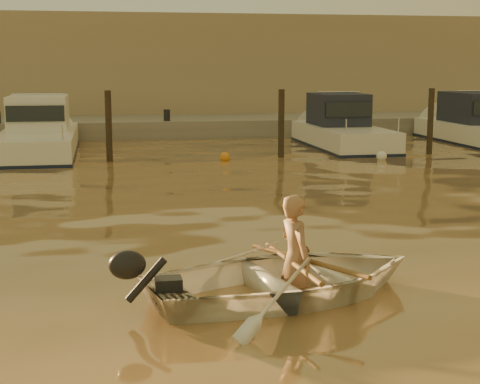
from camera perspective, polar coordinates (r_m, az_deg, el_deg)
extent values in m
plane|color=olive|center=(7.70, -6.89, -10.93)|extent=(160.00, 160.00, 0.00)
imported|color=white|center=(8.77, 3.71, -6.67)|extent=(3.84, 3.11, 0.70)
imported|color=#9B6E4D|center=(8.75, 4.31, -5.14)|extent=(0.48, 0.62, 1.52)
cylinder|color=brown|center=(8.83, 5.17, -5.30)|extent=(0.93, 1.93, 0.13)
cylinder|color=brown|center=(8.74, 4.02, -5.44)|extent=(0.16, 2.10, 0.13)
cylinder|color=#2D2319|center=(21.07, -10.14, 4.78)|extent=(0.18, 0.18, 2.20)
cylinder|color=#2D2319|center=(21.71, 3.22, 5.06)|extent=(0.18, 0.18, 2.20)
cylinder|color=#2D2319|center=(23.30, 14.55, 5.09)|extent=(0.18, 0.18, 2.20)
sphere|color=white|center=(20.43, -14.92, 2.18)|extent=(0.30, 0.30, 0.30)
sphere|color=orange|center=(21.01, -1.17, 2.72)|extent=(0.30, 0.30, 0.30)
sphere|color=white|center=(21.64, 10.93, 2.75)|extent=(0.30, 0.30, 0.30)
cube|color=gray|center=(28.81, -9.92, 4.63)|extent=(52.00, 4.00, 1.00)
cube|color=#9E8466|center=(34.19, -10.21, 9.21)|extent=(46.00, 7.00, 4.80)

